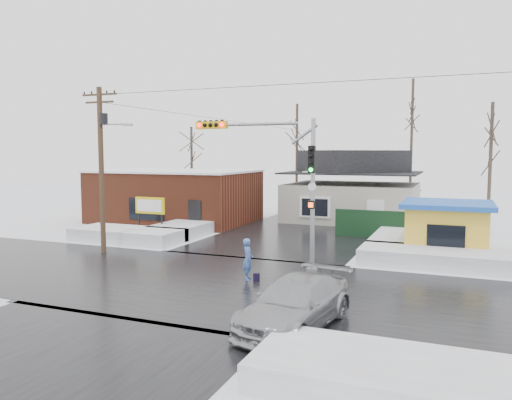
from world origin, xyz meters
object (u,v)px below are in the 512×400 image
at_px(traffic_signal, 279,174).
at_px(marquee_sign, 150,207).
at_px(kiosk, 447,228).
at_px(pedestrian, 248,260).
at_px(car, 295,304).
at_px(utility_pole, 102,160).

distance_m(traffic_signal, marquee_sign, 13.42).
xyz_separation_m(traffic_signal, kiosk, (7.07, 7.03, -3.08)).
xyz_separation_m(kiosk, pedestrian, (-7.80, -8.96, -0.56)).
xyz_separation_m(kiosk, car, (-4.11, -13.83, -0.69)).
distance_m(marquee_sign, pedestrian, 13.68).
relative_size(traffic_signal, utility_pole, 0.78).
height_order(utility_pole, pedestrian, utility_pole).
bearing_deg(utility_pole, traffic_signal, -2.95).
bearing_deg(car, pedestrian, 136.32).
bearing_deg(marquee_sign, traffic_signal, -29.72).
xyz_separation_m(marquee_sign, kiosk, (18.50, 0.50, -0.46)).
bearing_deg(utility_pole, marquee_sign, 100.13).
relative_size(pedestrian, car, 0.34).
bearing_deg(car, utility_pole, 160.29).
distance_m(marquee_sign, car, 19.65).
bearing_deg(marquee_sign, car, -42.81).
bearing_deg(utility_pole, car, -28.85).
bearing_deg(pedestrian, utility_pole, 53.35).
distance_m(utility_pole, kiosk, 18.95).
height_order(utility_pole, marquee_sign, utility_pole).
xyz_separation_m(utility_pole, kiosk, (17.43, 6.49, -3.65)).
xyz_separation_m(utility_pole, marquee_sign, (-1.07, 5.99, -3.19)).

